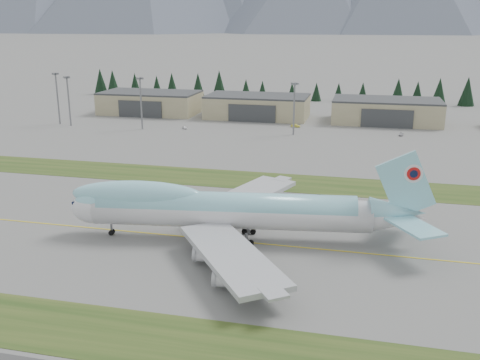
% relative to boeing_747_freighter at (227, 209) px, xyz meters
% --- Properties ---
extents(ground, '(7000.00, 7000.00, 0.00)m').
position_rel_boeing_747_freighter_xyz_m(ground, '(-8.45, -0.88, -6.70)').
color(ground, '#61615F').
rests_on(ground, ground).
extents(grass_strip_near, '(400.00, 14.00, 0.08)m').
position_rel_boeing_747_freighter_xyz_m(grass_strip_near, '(-8.45, -38.88, -6.70)').
color(grass_strip_near, '#254117').
rests_on(grass_strip_near, ground).
extents(grass_strip_far, '(400.00, 18.00, 0.08)m').
position_rel_boeing_747_freighter_xyz_m(grass_strip_far, '(-8.45, 44.12, -6.70)').
color(grass_strip_far, '#254117').
rests_on(grass_strip_far, ground).
extents(taxiway_line_main, '(400.00, 0.40, 0.02)m').
position_rel_boeing_747_freighter_xyz_m(taxiway_line_main, '(-8.45, -0.88, -6.70)').
color(taxiway_line_main, yellow).
rests_on(taxiway_line_main, ground).
extents(boeing_747_freighter, '(77.42, 66.02, 20.32)m').
position_rel_boeing_747_freighter_xyz_m(boeing_747_freighter, '(0.00, 0.00, 0.00)').
color(boeing_747_freighter, silver).
rests_on(boeing_747_freighter, ground).
extents(hangar_left, '(48.00, 26.60, 10.80)m').
position_rel_boeing_747_freighter_xyz_m(hangar_left, '(-78.45, 149.01, -1.31)').
color(hangar_left, '#978F69').
rests_on(hangar_left, ground).
extents(hangar_center, '(48.00, 26.60, 10.80)m').
position_rel_boeing_747_freighter_xyz_m(hangar_center, '(-23.45, 149.01, -1.31)').
color(hangar_center, '#978F69').
rests_on(hangar_center, ground).
extents(hangar_right, '(48.00, 26.60, 10.80)m').
position_rel_boeing_747_freighter_xyz_m(hangar_right, '(36.55, 149.01, -1.31)').
color(hangar_right, '#978F69').
rests_on(hangar_right, ground).
extents(floodlight_masts, '(109.16, 6.38, 22.82)m').
position_rel_boeing_747_freighter_xyz_m(floodlight_masts, '(-68.96, 110.26, 8.71)').
color(floodlight_masts, slate).
rests_on(floodlight_masts, ground).
extents(service_vehicle_a, '(2.95, 3.52, 1.13)m').
position_rel_boeing_747_freighter_xyz_m(service_vehicle_a, '(-48.40, 113.62, -6.70)').
color(service_vehicle_a, white).
rests_on(service_vehicle_a, ground).
extents(service_vehicle_b, '(4.26, 2.15, 1.34)m').
position_rel_boeing_747_freighter_xyz_m(service_vehicle_b, '(-2.24, 128.40, -6.70)').
color(service_vehicle_b, gold).
rests_on(service_vehicle_b, ground).
extents(service_vehicle_c, '(2.06, 4.00, 1.11)m').
position_rel_boeing_747_freighter_xyz_m(service_vehicle_c, '(41.94, 120.15, -6.70)').
color(service_vehicle_c, '#AAA9AE').
rests_on(service_vehicle_c, ground).
extents(conifer_belt, '(270.88, 15.70, 16.14)m').
position_rel_boeing_747_freighter_xyz_m(conifer_belt, '(-19.71, 210.65, 0.33)').
color(conifer_belt, black).
rests_on(conifer_belt, ground).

